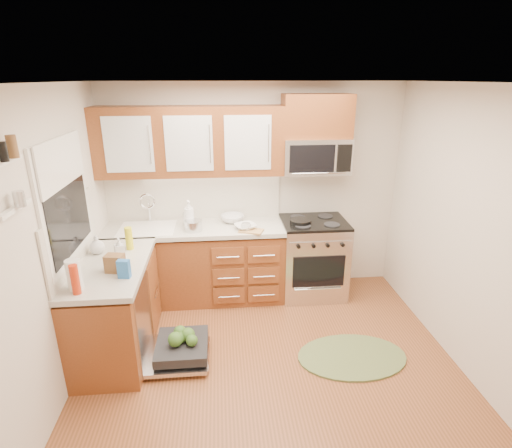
{
  "coord_description": "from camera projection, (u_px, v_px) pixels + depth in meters",
  "views": [
    {
      "loc": [
        -0.42,
        -2.9,
        2.53
      ],
      "look_at": [
        -0.06,
        0.85,
        1.15
      ],
      "focal_mm": 28.0,
      "sensor_mm": 36.0,
      "label": 1
    }
  ],
  "objects": [
    {
      "name": "window",
      "position": [
        65.0,
        200.0,
        3.4
      ],
      "size": [
        0.03,
        1.05,
        1.05
      ],
      "primitive_type": null,
      "color": "white",
      "rests_on": "ground"
    },
    {
      "name": "ceiling",
      "position": [
        277.0,
        83.0,
        2.75
      ],
      "size": [
        3.5,
        3.5,
        0.0
      ],
      "primitive_type": "plane",
      "rotation": [
        3.14,
        0.0,
        0.0
      ],
      "color": "white",
      "rests_on": "ground"
    },
    {
      "name": "stock_pot",
      "position": [
        193.0,
        226.0,
        4.44
      ],
      "size": [
        0.26,
        0.26,
        0.12
      ],
      "primitive_type": "cylinder",
      "rotation": [
        0.0,
        0.0,
        -0.38
      ],
      "color": "silver",
      "rests_on": "countertop_back"
    },
    {
      "name": "range",
      "position": [
        312.0,
        258.0,
        4.85
      ],
      "size": [
        0.76,
        0.64,
        0.95
      ],
      "primitive_type": null,
      "color": "silver",
      "rests_on": "ground"
    },
    {
      "name": "cutting_board",
      "position": [
        251.0,
        231.0,
        4.43
      ],
      "size": [
        0.3,
        0.25,
        0.02
      ],
      "primitive_type": "cube",
      "rotation": [
        0.0,
        0.0,
        -0.39
      ],
      "color": "tan",
      "rests_on": "countertop_back"
    },
    {
      "name": "sink",
      "position": [
        148.0,
        239.0,
        4.56
      ],
      "size": [
        0.62,
        0.5,
        0.26
      ],
      "primitive_type": null,
      "color": "white",
      "rests_on": "ground"
    },
    {
      "name": "red_bottle",
      "position": [
        75.0,
        280.0,
        3.12
      ],
      "size": [
        0.08,
        0.08,
        0.25
      ],
      "primitive_type": "cylinder",
      "rotation": [
        0.0,
        0.0,
        -0.32
      ],
      "color": "red",
      "rests_on": "countertop_left"
    },
    {
      "name": "soap_bottle_c",
      "position": [
        97.0,
        244.0,
        3.86
      ],
      "size": [
        0.16,
        0.16,
        0.18
      ],
      "primitive_type": "imported",
      "rotation": [
        0.0,
        0.0,
        0.15
      ],
      "color": "#999999",
      "rests_on": "countertop_left"
    },
    {
      "name": "wooden_box",
      "position": [
        115.0,
        263.0,
        3.5
      ],
      "size": [
        0.17,
        0.14,
        0.16
      ],
      "primitive_type": "cube",
      "rotation": [
        0.0,
        0.0,
        -0.18
      ],
      "color": "brown",
      "rests_on": "countertop_left"
    },
    {
      "name": "rug",
      "position": [
        352.0,
        357.0,
        3.84
      ],
      "size": [
        1.14,
        0.83,
        0.02
      ],
      "primitive_type": null,
      "rotation": [
        0.0,
        0.0,
        0.15
      ],
      "color": "olive",
      "rests_on": "ground"
    },
    {
      "name": "bowl_b",
      "position": [
        233.0,
        218.0,
        4.71
      ],
      "size": [
        0.33,
        0.33,
        0.08
      ],
      "primitive_type": "imported",
      "rotation": [
        0.0,
        0.0,
        -0.23
      ],
      "color": "#999999",
      "rests_on": "countertop_back"
    },
    {
      "name": "backsplash_back",
      "position": [
        194.0,
        196.0,
        4.76
      ],
      "size": [
        2.05,
        0.02,
        0.57
      ],
      "primitive_type": "cube",
      "color": "beige",
      "rests_on": "ground"
    },
    {
      "name": "soap_bottle_a",
      "position": [
        189.0,
        214.0,
        4.49
      ],
      "size": [
        0.15,
        0.15,
        0.32
      ],
      "primitive_type": "imported",
      "rotation": [
        0.0,
        0.0,
        0.29
      ],
      "color": "#999999",
      "rests_on": "countertop_back"
    },
    {
      "name": "floor",
      "position": [
        272.0,
        375.0,
        3.62
      ],
      "size": [
        3.5,
        3.5,
        0.0
      ],
      "primitive_type": "plane",
      "color": "brown",
      "rests_on": "ground"
    },
    {
      "name": "base_cabinet_back",
      "position": [
        196.0,
        265.0,
        4.76
      ],
      "size": [
        2.05,
        0.6,
        0.85
      ],
      "primitive_type": "cube",
      "color": "brown",
      "rests_on": "ground"
    },
    {
      "name": "base_cabinet_left",
      "position": [
        116.0,
        311.0,
        3.83
      ],
      "size": [
        0.6,
        1.25,
        0.85
      ],
      "primitive_type": "cube",
      "color": "brown",
      "rests_on": "ground"
    },
    {
      "name": "countertop_left",
      "position": [
        111.0,
        266.0,
        3.67
      ],
      "size": [
        0.64,
        1.27,
        0.05
      ],
      "primitive_type": "cube",
      "color": "beige",
      "rests_on": "base_cabinet_left"
    },
    {
      "name": "shelf_upper",
      "position": [
        4.0,
        162.0,
        2.43
      ],
      "size": [
        0.04,
        0.4,
        0.03
      ],
      "primitive_type": "cube",
      "color": "white",
      "rests_on": "ground"
    },
    {
      "name": "wall_front",
      "position": [
        335.0,
        429.0,
        1.55
      ],
      "size": [
        3.5,
        0.04,
        2.5
      ],
      "primitive_type": "cube",
      "color": "beige",
      "rests_on": "ground"
    },
    {
      "name": "countertop_back",
      "position": [
        194.0,
        229.0,
        4.59
      ],
      "size": [
        2.07,
        0.64,
        0.05
      ],
      "primitive_type": "cube",
      "color": "beige",
      "rests_on": "base_cabinet_back"
    },
    {
      "name": "mustard_bottle",
      "position": [
        129.0,
        238.0,
        3.94
      ],
      "size": [
        0.09,
        0.09,
        0.23
      ],
      "primitive_type": "cylinder",
      "rotation": [
        0.0,
        0.0,
        0.3
      ],
      "color": "gold",
      "rests_on": "countertop_left"
    },
    {
      "name": "soap_bottle_b",
      "position": [
        119.0,
        248.0,
        3.76
      ],
      "size": [
        0.12,
        0.12,
        0.2
      ],
      "primitive_type": "imported",
      "rotation": [
        0.0,
        0.0,
        0.36
      ],
      "color": "#999999",
      "rests_on": "countertop_left"
    },
    {
      "name": "paper_towel_roll",
      "position": [
        74.0,
        275.0,
        3.19
      ],
      "size": [
        0.14,
        0.14,
        0.25
      ],
      "primitive_type": "cylinder",
      "rotation": [
        0.0,
        0.0,
        -0.19
      ],
      "color": "white",
      "rests_on": "countertop_left"
    },
    {
      "name": "wall_left",
      "position": [
        46.0,
        257.0,
        3.03
      ],
      "size": [
        0.04,
        3.5,
        2.5
      ],
      "primitive_type": "cube",
      "color": "beige",
      "rests_on": "ground"
    },
    {
      "name": "microwave",
      "position": [
        315.0,
        155.0,
        4.54
      ],
      "size": [
        0.76,
        0.38,
        0.4
      ],
      "primitive_type": null,
      "color": "silver",
      "rests_on": "ground"
    },
    {
      "name": "upper_cabinets",
      "position": [
        190.0,
        141.0,
        4.38
      ],
      "size": [
        2.05,
        0.35,
        0.75
      ],
      "primitive_type": null,
      "color": "brown",
      "rests_on": "ground"
    },
    {
      "name": "shelf_lower",
      "position": [
        15.0,
        209.0,
        2.53
      ],
      "size": [
        0.04,
        0.4,
        0.03
      ],
      "primitive_type": "cube",
      "color": "white",
      "rests_on": "ground"
    },
    {
      "name": "window_blind",
      "position": [
        61.0,
        162.0,
        3.28
      ],
      "size": [
        0.02,
        0.96,
        0.4
      ],
      "primitive_type": "cube",
      "color": "white",
      "rests_on": "ground"
    },
    {
      "name": "dishwasher",
      "position": [
        178.0,
        350.0,
        3.79
      ],
      "size": [
        0.7,
        0.6,
        0.2
      ],
      "primitive_type": null,
      "color": "silver",
      "rests_on": "ground"
    },
    {
      "name": "cup",
      "position": [
        246.0,
        227.0,
        4.44
      ],
      "size": [
        0.14,
        0.14,
        0.09
      ],
      "primitive_type": "imported",
      "rotation": [
        0.0,
        0.0,
        -0.27
      ],
      "color": "#999999",
      "rests_on": "countertop_back"
    },
    {
      "name": "backsplash_left",
      "position": [
        72.0,
        236.0,
        3.54
      ],
      "size": [
        0.02,
        1.25,
        0.57
      ],
      "primitive_type": "cube",
      "color": "beige",
      "rests_on": "ground"
    },
    {
      "name": "wall_right",
      "position": [
        481.0,
        241.0,
        3.34
      ],
      "size": [
        0.04,
        3.5,
        2.5
      ],
      "primitive_type": "cube",
      "color": "beige",
      "rests_on": "ground"
    },
    {
      "name": "canister",
      "position": [
        187.0,
        219.0,
        4.6
      ],
      "size": [
        0.11,
        0.11,
        0.15
      ],
      "primitive_type": "cylinder",
      "rotation": [
        0.0,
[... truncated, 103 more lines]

